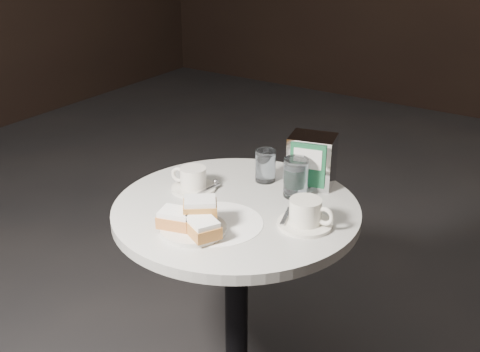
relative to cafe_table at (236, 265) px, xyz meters
name	(u,v)px	position (x,y,z in m)	size (l,w,h in m)	color
cafe_table	(236,265)	(0.00, 0.00, 0.00)	(0.70, 0.70, 0.74)	black
sugar_spill	(217,223)	(0.01, -0.11, 0.20)	(0.25, 0.25, 0.00)	white
beignet_plate	(193,221)	(-0.01, -0.18, 0.23)	(0.19, 0.18, 0.09)	silver
coffee_cup_left	(193,180)	(-0.17, 0.02, 0.23)	(0.15, 0.15, 0.07)	silver
coffee_cup_right	(306,215)	(0.22, 0.01, 0.23)	(0.16, 0.15, 0.08)	white
water_glass_left	(265,166)	(-0.02, 0.19, 0.25)	(0.08, 0.08, 0.10)	silver
water_glass_right	(296,178)	(0.11, 0.15, 0.25)	(0.09, 0.09, 0.12)	silver
napkin_dispenser	(312,160)	(0.11, 0.25, 0.28)	(0.15, 0.14, 0.16)	silver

